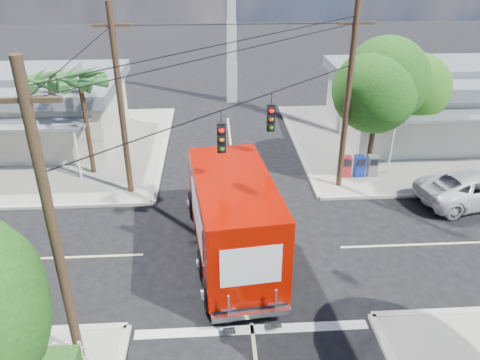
{
  "coord_description": "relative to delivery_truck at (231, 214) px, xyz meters",
  "views": [
    {
      "loc": [
        -1.09,
        -15.45,
        11.1
      ],
      "look_at": [
        0.0,
        2.0,
        2.2
      ],
      "focal_mm": 35.0,
      "sensor_mm": 36.0,
      "label": 1
    }
  ],
  "objects": [
    {
      "name": "ground",
      "position": [
        0.48,
        0.19,
        -1.9
      ],
      "size": [
        120.0,
        120.0,
        0.0
      ],
      "primitive_type": "plane",
      "color": "black",
      "rests_on": "ground"
    },
    {
      "name": "sidewalk_ne",
      "position": [
        11.36,
        11.07,
        -1.83
      ],
      "size": [
        14.12,
        14.12,
        0.14
      ],
      "color": "gray",
      "rests_on": "ground"
    },
    {
      "name": "sidewalk_nw",
      "position": [
        -10.39,
        11.07,
        -1.83
      ],
      "size": [
        14.12,
        14.12,
        0.14
      ],
      "color": "gray",
      "rests_on": "ground"
    },
    {
      "name": "road_markings",
      "position": [
        0.48,
        -1.28,
        -1.89
      ],
      "size": [
        32.0,
        32.0,
        0.01
      ],
      "color": "beige",
      "rests_on": "ground"
    },
    {
      "name": "building_ne",
      "position": [
        12.98,
        12.16,
        0.42
      ],
      "size": [
        11.8,
        10.2,
        4.5
      ],
      "color": "beige",
      "rests_on": "sidewalk_ne"
    },
    {
      "name": "building_nw",
      "position": [
        -11.52,
        12.65,
        0.33
      ],
      "size": [
        10.8,
        10.2,
        4.3
      ],
      "color": "beige",
      "rests_on": "sidewalk_nw"
    },
    {
      "name": "radio_tower",
      "position": [
        0.98,
        20.19,
        3.75
      ],
      "size": [
        0.8,
        0.8,
        17.0
      ],
      "color": "silver",
      "rests_on": "ground"
    },
    {
      "name": "tree_ne_front",
      "position": [
        7.69,
        6.95,
        2.87
      ],
      "size": [
        4.21,
        4.14,
        6.66
      ],
      "color": "#422D1C",
      "rests_on": "sidewalk_ne"
    },
    {
      "name": "tree_ne_back",
      "position": [
        10.29,
        9.15,
        2.29
      ],
      "size": [
        3.77,
        3.66,
        5.82
      ],
      "color": "#422D1C",
      "rests_on": "sidewalk_ne"
    },
    {
      "name": "palm_nw_front",
      "position": [
        -7.02,
        7.69,
        3.15
      ],
      "size": [
        3.01,
        3.08,
        5.59
      ],
      "color": "#422D1C",
      "rests_on": "sidewalk_nw"
    },
    {
      "name": "palm_nw_back",
      "position": [
        -9.02,
        9.19,
        2.78
      ],
      "size": [
        3.01,
        3.08,
        5.19
      ],
      "color": "#422D1C",
      "rests_on": "sidewalk_nw"
    },
    {
      "name": "utility_poles",
      "position": [
        -1.1,
        1.79,
        2.78
      ],
      "size": [
        12.0,
        10.68,
        9.0
      ],
      "color": "#473321",
      "rests_on": "ground"
    },
    {
      "name": "vending_boxes",
      "position": [
        6.98,
        6.39,
        -1.21
      ],
      "size": [
        1.9,
        0.5,
        1.1
      ],
      "color": "#AB1E26",
      "rests_on": "sidewalk_ne"
    },
    {
      "name": "delivery_truck",
      "position": [
        0.0,
        0.0,
        0.0
      ],
      "size": [
        3.61,
        8.85,
        3.73
      ],
      "color": "black",
      "rests_on": "ground"
    },
    {
      "name": "parked_car",
      "position": [
        11.67,
        3.48,
        -1.13
      ],
      "size": [
        5.86,
        3.54,
        1.52
      ],
      "primitive_type": "imported",
      "rotation": [
        0.0,
        0.0,
        1.76
      ],
      "color": "silver",
      "rests_on": "ground"
    }
  ]
}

